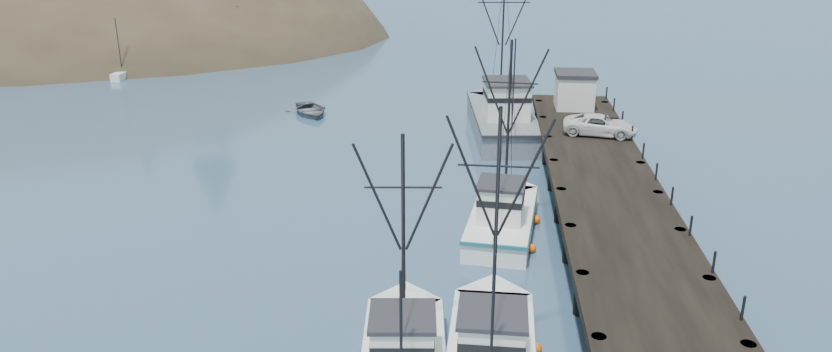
{
  "coord_description": "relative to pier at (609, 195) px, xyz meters",
  "views": [
    {
      "loc": [
        7.01,
        -22.58,
        16.44
      ],
      "look_at": [
        3.39,
        15.9,
        2.5
      ],
      "focal_mm": 32.0,
      "sensor_mm": 36.0,
      "label": 1
    }
  ],
  "objects": [
    {
      "name": "pier",
      "position": [
        0.0,
        0.0,
        0.0
      ],
      "size": [
        6.0,
        44.0,
        2.0
      ],
      "color": "black",
      "rests_on": "ground"
    },
    {
      "name": "moored_sailboats",
      "position": [
        -47.73,
        43.23,
        -1.36
      ],
      "size": [
        23.9,
        18.91,
        6.35
      ],
      "color": "white",
      "rests_on": "ground"
    },
    {
      "name": "trawler_near",
      "position": [
        -6.41,
        -14.45,
        -0.87
      ],
      "size": [
        3.49,
        10.05,
        10.38
      ],
      "color": "white",
      "rests_on": "ground"
    },
    {
      "name": "trawler_far",
      "position": [
        -5.77,
        -1.42,
        -0.87
      ],
      "size": [
        4.27,
        10.21,
        10.54
      ],
      "color": "white",
      "rests_on": "ground"
    },
    {
      "name": "work_vessel",
      "position": [
        -5.55,
        17.4,
        -0.46
      ],
      "size": [
        5.9,
        15.34,
        12.82
      ],
      "color": "slate",
      "rests_on": "ground"
    },
    {
      "name": "pier_shed",
      "position": [
        -0.08,
        18.0,
        1.73
      ],
      "size": [
        3.0,
        3.2,
        2.8
      ],
      "color": "silver",
      "rests_on": "pier"
    },
    {
      "name": "pickup_truck",
      "position": [
        0.93,
        10.69,
        0.99
      ],
      "size": [
        5.27,
        3.17,
        1.37
      ],
      "primitive_type": "imported",
      "rotation": [
        0.0,
        0.0,
        1.38
      ],
      "color": "silver",
      "rests_on": "pier"
    },
    {
      "name": "motorboat",
      "position": [
        -21.7,
        21.45,
        -1.69
      ],
      "size": [
        5.51,
        6.14,
        1.05
      ],
      "primitive_type": "imported",
      "rotation": [
        0.0,
        0.0,
        0.47
      ],
      "color": "#575D61",
      "rests_on": "ground"
    }
  ]
}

